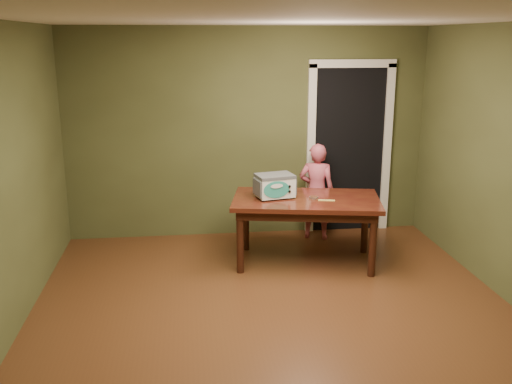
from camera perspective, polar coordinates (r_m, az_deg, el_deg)
The scene contains 8 objects.
floor at distance 5.19m, azimuth 2.30°, elevation -13.08°, with size 5.00×5.00×0.00m, color #502B16.
room_shell at distance 4.63m, azimuth 2.52°, elevation 5.88°, with size 4.52×5.02×2.61m.
doorway at distance 7.70m, azimuth 8.65°, elevation 4.52°, with size 1.10×0.66×2.25m.
dining_table at distance 6.32m, azimuth 5.03°, elevation -1.48°, with size 1.74×1.19×0.75m.
toy_oven at distance 6.26m, azimuth 1.88°, elevation 0.70°, with size 0.47×0.37×0.26m.
baking_pan at distance 6.29m, azimuth 5.80°, elevation -0.53°, with size 0.10×0.10×0.02m.
spatula at distance 6.22m, azimuth 7.06°, elevation -0.83°, with size 0.18×0.03×0.01m, color #EEE067.
child at distance 7.14m, azimuth 6.06°, elevation 0.06°, with size 0.44×0.29×1.21m, color #C24F64.
Camera 1 is at (-0.76, -4.51, 2.45)m, focal length 40.00 mm.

